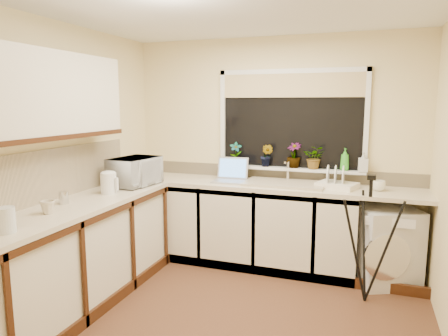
# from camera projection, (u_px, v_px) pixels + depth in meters

# --- Properties ---
(floor) EXTENTS (3.20, 3.20, 0.00)m
(floor) POSITION_uv_depth(u_px,v_px,m) (229.00, 318.00, 3.36)
(floor) COLOR brown
(floor) RESTS_ON ground
(ceiling) EXTENTS (3.20, 3.20, 0.00)m
(ceiling) POSITION_uv_depth(u_px,v_px,m) (230.00, 4.00, 2.98)
(ceiling) COLOR white
(ceiling) RESTS_ON ground
(wall_back) EXTENTS (3.20, 0.00, 3.20)m
(wall_back) POSITION_uv_depth(u_px,v_px,m) (273.00, 150.00, 4.57)
(wall_back) COLOR beige
(wall_back) RESTS_ON ground
(wall_front) EXTENTS (3.20, 0.00, 3.20)m
(wall_front) POSITION_uv_depth(u_px,v_px,m) (118.00, 224.00, 1.77)
(wall_front) COLOR beige
(wall_front) RESTS_ON ground
(wall_left) EXTENTS (0.00, 3.00, 3.00)m
(wall_left) POSITION_uv_depth(u_px,v_px,m) (61.00, 161.00, 3.70)
(wall_left) COLOR beige
(wall_left) RESTS_ON ground
(base_cabinet_back) EXTENTS (2.55, 0.60, 0.86)m
(base_cabinet_back) POSITION_uv_depth(u_px,v_px,m) (236.00, 223.00, 4.52)
(base_cabinet_back) COLOR silver
(base_cabinet_back) RESTS_ON floor
(base_cabinet_left) EXTENTS (0.54, 2.40, 0.86)m
(base_cabinet_left) POSITION_uv_depth(u_px,v_px,m) (71.00, 261.00, 3.44)
(base_cabinet_left) COLOR silver
(base_cabinet_left) RESTS_ON floor
(worktop_back) EXTENTS (3.20, 0.60, 0.04)m
(worktop_back) POSITION_uv_depth(u_px,v_px,m) (266.00, 185.00, 4.34)
(worktop_back) COLOR beige
(worktop_back) RESTS_ON base_cabinet_back
(worktop_left) EXTENTS (0.60, 2.40, 0.04)m
(worktop_left) POSITION_uv_depth(u_px,v_px,m) (68.00, 209.00, 3.37)
(worktop_left) COLOR beige
(worktop_left) RESTS_ON base_cabinet_left
(upper_cabinet) EXTENTS (0.28, 1.90, 0.70)m
(upper_cabinet) POSITION_uv_depth(u_px,v_px,m) (32.00, 95.00, 3.14)
(upper_cabinet) COLOR silver
(upper_cabinet) RESTS_ON wall_left
(splashback_left) EXTENTS (0.02, 2.40, 0.45)m
(splashback_left) POSITION_uv_depth(u_px,v_px,m) (38.00, 178.00, 3.43)
(splashback_left) COLOR beige
(splashback_left) RESTS_ON wall_left
(splashback_back) EXTENTS (3.20, 0.02, 0.14)m
(splashback_back) POSITION_uv_depth(u_px,v_px,m) (272.00, 173.00, 4.60)
(splashback_back) COLOR beige
(splashback_back) RESTS_ON wall_back
(window_glass) EXTENTS (1.50, 0.02, 1.00)m
(window_glass) POSITION_uv_depth(u_px,v_px,m) (291.00, 121.00, 4.44)
(window_glass) COLOR black
(window_glass) RESTS_ON wall_back
(window_blind) EXTENTS (1.50, 0.02, 0.25)m
(window_blind) POSITION_uv_depth(u_px,v_px,m) (291.00, 85.00, 4.36)
(window_blind) COLOR tan
(window_blind) RESTS_ON wall_back
(windowsill) EXTENTS (1.60, 0.14, 0.03)m
(windowsill) POSITION_uv_depth(u_px,v_px,m) (289.00, 169.00, 4.47)
(windowsill) COLOR white
(windowsill) RESTS_ON wall_back
(sink) EXTENTS (0.82, 0.46, 0.03)m
(sink) POSITION_uv_depth(u_px,v_px,m) (285.00, 183.00, 4.27)
(sink) COLOR tan
(sink) RESTS_ON worktop_back
(faucet) EXTENTS (0.03, 0.03, 0.24)m
(faucet) POSITION_uv_depth(u_px,v_px,m) (288.00, 171.00, 4.42)
(faucet) COLOR silver
(faucet) RESTS_ON worktop_back
(washing_machine) EXTENTS (0.69, 0.68, 0.75)m
(washing_machine) POSITION_uv_depth(u_px,v_px,m) (386.00, 245.00, 3.99)
(washing_machine) COLOR silver
(washing_machine) RESTS_ON floor
(laptop) EXTENTS (0.35, 0.32, 0.25)m
(laptop) POSITION_uv_depth(u_px,v_px,m) (231.00, 175.00, 4.46)
(laptop) COLOR #A7A8AF
(laptop) RESTS_ON worktop_back
(kettle) EXTENTS (0.15, 0.15, 0.19)m
(kettle) POSITION_uv_depth(u_px,v_px,m) (109.00, 183.00, 3.84)
(kettle) COLOR white
(kettle) RESTS_ON worktop_left
(dish_rack) EXTENTS (0.44, 0.38, 0.06)m
(dish_rack) POSITION_uv_depth(u_px,v_px,m) (337.00, 185.00, 4.10)
(dish_rack) COLOR white
(dish_rack) RESTS_ON worktop_back
(tripod) EXTENTS (0.70, 0.70, 1.14)m
(tripod) POSITION_uv_depth(u_px,v_px,m) (368.00, 239.00, 3.57)
(tripod) COLOR black
(tripod) RESTS_ON floor
(glass_jug) EXTENTS (0.12, 0.12, 0.17)m
(glass_jug) POSITION_uv_depth(u_px,v_px,m) (6.00, 220.00, 2.68)
(glass_jug) COLOR silver
(glass_jug) RESTS_ON worktop_left
(steel_jar) EXTENTS (0.08, 0.08, 0.11)m
(steel_jar) POSITION_uv_depth(u_px,v_px,m) (64.00, 198.00, 3.45)
(steel_jar) COLOR silver
(steel_jar) RESTS_ON worktop_left
(microwave) EXTENTS (0.41, 0.55, 0.29)m
(microwave) POSITION_uv_depth(u_px,v_px,m) (135.00, 172.00, 4.23)
(microwave) COLOR white
(microwave) RESTS_ON worktop_left
(plant_a) EXTENTS (0.16, 0.13, 0.26)m
(plant_a) POSITION_uv_depth(u_px,v_px,m) (236.00, 154.00, 4.61)
(plant_a) COLOR #999999
(plant_a) RESTS_ON windowsill
(plant_b) EXTENTS (0.16, 0.14, 0.25)m
(plant_b) POSITION_uv_depth(u_px,v_px,m) (267.00, 155.00, 4.49)
(plant_b) COLOR #999999
(plant_b) RESTS_ON windowsill
(plant_c) EXTENTS (0.19, 0.19, 0.27)m
(plant_c) POSITION_uv_depth(u_px,v_px,m) (294.00, 155.00, 4.42)
(plant_c) COLOR #999999
(plant_c) RESTS_ON windowsill
(plant_d) EXTENTS (0.23, 0.21, 0.25)m
(plant_d) POSITION_uv_depth(u_px,v_px,m) (315.00, 157.00, 4.34)
(plant_d) COLOR #999999
(plant_d) RESTS_ON windowsill
(soap_bottle_green) EXTENTS (0.12, 0.12, 0.23)m
(soap_bottle_green) POSITION_uv_depth(u_px,v_px,m) (345.00, 159.00, 4.24)
(soap_bottle_green) COLOR green
(soap_bottle_green) RESTS_ON windowsill
(soap_bottle_clear) EXTENTS (0.10, 0.10, 0.20)m
(soap_bottle_clear) POSITION_uv_depth(u_px,v_px,m) (363.00, 162.00, 4.17)
(soap_bottle_clear) COLOR #999999
(soap_bottle_clear) RESTS_ON windowsill
(cup_back) EXTENTS (0.15, 0.15, 0.10)m
(cup_back) POSITION_uv_depth(u_px,v_px,m) (379.00, 186.00, 3.97)
(cup_back) COLOR white
(cup_back) RESTS_ON worktop_back
(cup_left) EXTENTS (0.11, 0.11, 0.10)m
(cup_left) POSITION_uv_depth(u_px,v_px,m) (48.00, 207.00, 3.15)
(cup_left) COLOR beige
(cup_left) RESTS_ON worktop_left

